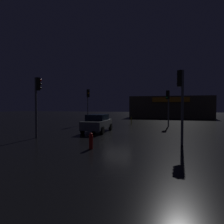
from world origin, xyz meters
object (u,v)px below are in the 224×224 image
at_px(traffic_signal_main, 181,93).
at_px(traffic_signal_opposite, 168,101).
at_px(car_far, 97,123).
at_px(store_building, 170,107).
at_px(fire_hydrant, 91,141).
at_px(traffic_signal_cross_right, 88,98).
at_px(traffic_signal_cross_left, 37,96).

height_order(traffic_signal_main, traffic_signal_opposite, traffic_signal_main).
bearing_deg(traffic_signal_main, car_far, 147.14).
bearing_deg(store_building, car_far, -106.84).
distance_m(traffic_signal_opposite, fire_hydrant, 14.09).
distance_m(traffic_signal_opposite, traffic_signal_cross_right, 10.00).
xyz_separation_m(traffic_signal_main, traffic_signal_cross_right, (-10.32, 11.13, 0.27)).
relative_size(store_building, car_far, 3.70).
bearing_deg(fire_hydrant, traffic_signal_main, 25.80).
bearing_deg(traffic_signal_main, traffic_signal_cross_left, 179.33).
height_order(traffic_signal_opposite, traffic_signal_cross_left, traffic_signal_cross_left).
distance_m(traffic_signal_cross_right, car_far, 8.02).
height_order(car_far, fire_hydrant, car_far).
distance_m(traffic_signal_main, traffic_signal_opposite, 10.70).
distance_m(traffic_signal_cross_left, car_far, 5.84).
bearing_deg(traffic_signal_opposite, car_far, -135.77).
distance_m(store_building, car_far, 26.15).
xyz_separation_m(traffic_signal_cross_right, car_far, (3.51, -6.73, -2.60)).
bearing_deg(fire_hydrant, car_far, 105.42).
relative_size(traffic_signal_cross_right, car_far, 1.04).
distance_m(store_building, traffic_signal_cross_left, 31.23).
distance_m(store_building, traffic_signal_main, 29.43).
xyz_separation_m(store_building, traffic_signal_opposite, (-1.10, -18.70, 0.74)).
bearing_deg(traffic_signal_cross_right, traffic_signal_opposite, -2.50).
distance_m(store_building, traffic_signal_opposite, 18.75).
bearing_deg(car_far, traffic_signal_opposite, 44.23).
height_order(traffic_signal_main, traffic_signal_cross_left, traffic_signal_main).
xyz_separation_m(traffic_signal_main, car_far, (-6.81, 4.40, -2.33)).
relative_size(traffic_signal_main, car_far, 1.05).
distance_m(traffic_signal_main, traffic_signal_cross_right, 15.18).
bearing_deg(car_far, traffic_signal_cross_right, 117.53).
bearing_deg(traffic_signal_opposite, traffic_signal_cross_left, -132.59).
bearing_deg(traffic_signal_opposite, traffic_signal_main, -88.15).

